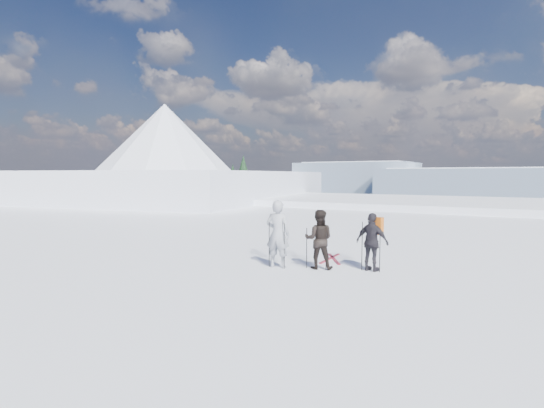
# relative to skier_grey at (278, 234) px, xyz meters

# --- Properties ---
(lake_basin) EXTENTS (820.00, 820.00, 71.62)m
(lake_basin) POSITION_rel_skier_grey_xyz_m (1.04, 28.01, -7.48)
(lake_basin) COLOR white
(lake_basin) RESTS_ON ground
(near_ridge) EXTENTS (31.37, 35.68, 25.62)m
(near_ridge) POSITION_rel_skier_grey_xyz_m (-25.53, 27.35, -4.46)
(near_ridge) COLOR white
(near_ridge) RESTS_ON ground
(skier_grey) EXTENTS (0.77, 0.56, 1.95)m
(skier_grey) POSITION_rel_skier_grey_xyz_m (0.00, 0.00, 0.00)
(skier_grey) COLOR #8F939D
(skier_grey) RESTS_ON ground
(skier_dark) EXTENTS (0.99, 0.89, 1.69)m
(skier_dark) POSITION_rel_skier_grey_xyz_m (1.09, 0.44, -0.13)
(skier_dark) COLOR black
(skier_dark) RESTS_ON ground
(skier_pack) EXTENTS (1.01, 0.56, 1.62)m
(skier_pack) POSITION_rel_skier_grey_xyz_m (2.49, 0.91, -0.16)
(skier_pack) COLOR black
(skier_pack) RESTS_ON ground
(backpack) EXTENTS (0.37, 0.25, 0.48)m
(backpack) POSITION_rel_skier_grey_xyz_m (2.54, 1.16, 0.89)
(backpack) COLOR #BC5511
(backpack) RESTS_ON skier_pack
(ski_poles) EXTENTS (3.00, 0.95, 1.37)m
(ski_poles) POSITION_rel_skier_grey_xyz_m (1.16, 0.39, -0.34)
(ski_poles) COLOR black
(ski_poles) RESTS_ON ground
(skis_loose) EXTENTS (0.99, 1.70, 0.03)m
(skis_loose) POSITION_rel_skier_grey_xyz_m (0.90, 1.90, -0.96)
(skis_loose) COLOR black
(skis_loose) RESTS_ON ground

